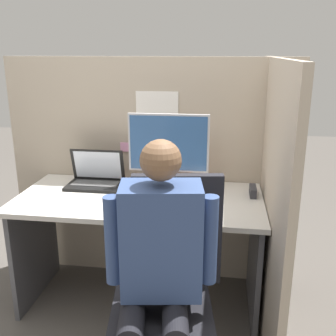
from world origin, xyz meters
TOP-DOWN VIEW (x-y plane):
  - cubicle_panel_back at (0.00, 0.75)m, footprint 2.02×0.05m
  - cubicle_panel_right at (0.78, 0.29)m, footprint 0.04×1.37m
  - desk at (0.00, 0.36)m, footprint 1.52×0.73m
  - paper_box at (0.16, 0.55)m, footprint 0.34×0.24m
  - monitor at (0.16, 0.55)m, footprint 0.52×0.21m
  - laptop at (-0.33, 0.53)m, footprint 0.36×0.23m
  - mouse at (-0.08, 0.22)m, footprint 0.07×0.05m
  - stapler at (0.70, 0.49)m, footprint 0.04×0.14m
  - carrot_toy at (0.37, 0.20)m, footprint 0.04×0.15m
  - office_chair at (0.27, -0.27)m, footprint 0.54×0.58m
  - person at (0.25, -0.43)m, footprint 0.48×0.44m

SIDE VIEW (x-z plane):
  - office_chair at x=0.27m, z-range 0.02..1.08m
  - desk at x=0.00m, z-range 0.19..0.94m
  - person at x=0.25m, z-range 0.10..1.39m
  - mouse at x=-0.08m, z-range 0.75..0.79m
  - carrot_toy at x=0.37m, z-range 0.75..0.79m
  - paper_box at x=0.16m, z-range 0.75..0.81m
  - stapler at x=0.70m, z-range 0.75..0.81m
  - cubicle_panel_right at x=0.78m, z-range 0.00..1.58m
  - cubicle_panel_back at x=0.00m, z-range 0.00..1.58m
  - laptop at x=-0.33m, z-range 0.68..0.92m
  - monitor at x=0.16m, z-range 0.81..1.25m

